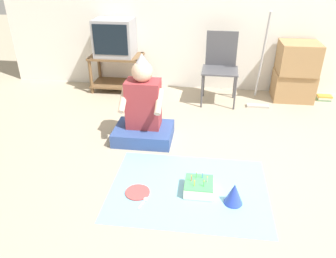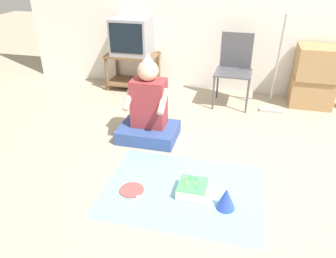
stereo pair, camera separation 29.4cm
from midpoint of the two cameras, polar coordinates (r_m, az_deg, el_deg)
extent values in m
plane|color=tan|center=(2.91, 13.79, -9.48)|extent=(16.00, 16.00, 0.00)
cube|color=brown|center=(4.72, -4.43, 12.68)|extent=(0.72, 0.44, 0.03)
cube|color=brown|center=(4.84, -4.26, 8.16)|extent=(0.72, 0.44, 0.02)
cylinder|color=brown|center=(4.73, -8.86, 9.48)|extent=(0.04, 0.04, 0.50)
cylinder|color=brown|center=(4.53, -1.07, 8.96)|extent=(0.04, 0.04, 0.50)
cylinder|color=brown|center=(5.06, -7.26, 10.84)|extent=(0.04, 0.04, 0.50)
cylinder|color=brown|center=(4.87, 0.08, 10.38)|extent=(0.04, 0.04, 0.50)
cube|color=#99999E|center=(4.66, -4.54, 15.77)|extent=(0.51, 0.42, 0.49)
cube|color=black|center=(4.46, -5.42, 15.37)|extent=(0.45, 0.01, 0.39)
cube|color=#4C4C51|center=(4.23, 13.31, 9.50)|extent=(0.46, 0.43, 0.02)
cube|color=#4C4C51|center=(4.36, 13.81, 13.09)|extent=(0.40, 0.03, 0.45)
cylinder|color=#4C4C51|center=(4.14, 9.97, 6.16)|extent=(0.02, 0.02, 0.44)
cylinder|color=#4C4C51|center=(4.13, 15.65, 5.46)|extent=(0.02, 0.02, 0.44)
cylinder|color=#4C4C51|center=(4.49, 10.53, 7.90)|extent=(0.02, 0.02, 0.44)
cylinder|color=#4C4C51|center=(4.48, 15.78, 7.26)|extent=(0.02, 0.02, 0.44)
cube|color=#A87F51|center=(4.66, 25.30, 5.93)|extent=(0.51, 0.40, 0.37)
cube|color=#A87F51|center=(4.55, 26.28, 10.35)|extent=(0.49, 0.45, 0.39)
cube|color=#B2ADA3|center=(4.33, 19.39, 3.03)|extent=(0.28, 0.09, 0.03)
cylinder|color=#B7B7BC|center=(4.29, 20.52, 11.07)|extent=(0.03, 0.36, 1.15)
cube|color=#334C8C|center=(3.47, -1.00, -0.63)|extent=(0.60, 0.47, 0.14)
cube|color=#993338|center=(3.37, -0.84, 4.51)|extent=(0.34, 0.24, 0.50)
sphere|color=beige|center=(3.24, -0.88, 10.07)|extent=(0.21, 0.21, 0.21)
cone|color=silver|center=(3.20, -0.90, 12.36)|extent=(0.12, 0.12, 0.09)
cylinder|color=beige|center=(3.28, -4.37, 5.33)|extent=(0.06, 0.26, 0.21)
cylinder|color=beige|center=(3.20, 1.74, 4.74)|extent=(0.06, 0.26, 0.21)
cube|color=#7FC6E0|center=(2.78, 5.74, -10.63)|extent=(1.31, 0.98, 0.01)
cube|color=#F4E0C6|center=(2.73, 7.45, -10.44)|extent=(0.24, 0.24, 0.09)
cube|color=#4CB266|center=(2.70, 7.51, -9.66)|extent=(0.23, 0.23, 0.01)
cylinder|color=#E58CCC|center=(2.69, 8.93, -9.34)|extent=(0.01, 0.01, 0.05)
sphere|color=#FFCC4C|center=(2.67, 8.99, -8.77)|extent=(0.01, 0.01, 0.01)
cylinder|color=#4C7FE5|center=(2.73, 8.21, -8.58)|extent=(0.01, 0.01, 0.05)
sphere|color=#FFCC4C|center=(2.71, 8.25, -8.02)|extent=(0.01, 0.01, 0.01)
cylinder|color=#66C666|center=(2.73, 7.15, -8.46)|extent=(0.01, 0.01, 0.05)
sphere|color=#FFCC4C|center=(2.71, 7.19, -7.90)|extent=(0.01, 0.01, 0.01)
cylinder|color=#EA4C4C|center=(2.70, 6.20, -8.98)|extent=(0.01, 0.01, 0.05)
sphere|color=#FFCC4C|center=(2.68, 6.24, -8.42)|extent=(0.01, 0.01, 0.01)
cylinder|color=yellow|center=(2.64, 6.61, -9.86)|extent=(0.01, 0.01, 0.05)
sphere|color=#FFCC4C|center=(2.62, 6.65, -9.29)|extent=(0.01, 0.01, 0.01)
cylinder|color=#66C666|center=(2.64, 8.26, -10.04)|extent=(0.01, 0.01, 0.05)
sphere|color=#FFCC4C|center=(2.62, 8.31, -9.46)|extent=(0.01, 0.01, 0.01)
cone|color=blue|center=(2.61, 13.36, -11.76)|extent=(0.15, 0.15, 0.18)
cylinder|color=#D84C4C|center=(2.76, -3.28, -10.64)|extent=(0.20, 0.20, 0.01)
ellipsoid|color=white|center=(2.69, -2.04, -11.86)|extent=(0.04, 0.05, 0.01)
cube|color=white|center=(2.65, -2.88, -12.74)|extent=(0.04, 0.10, 0.01)
camera|label=1|loc=(0.15, -87.14, 1.53)|focal=35.00mm
camera|label=2|loc=(0.15, 92.86, -1.53)|focal=35.00mm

